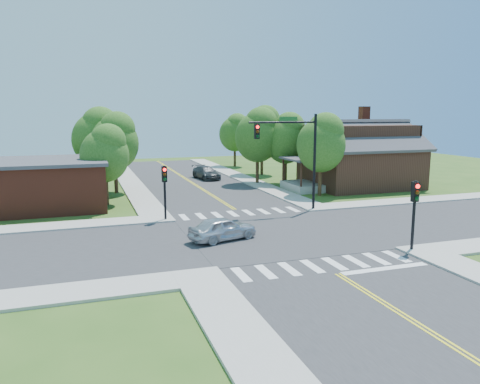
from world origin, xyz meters
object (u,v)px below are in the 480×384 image
object	(u,v)px
signal_mast_ne	(294,147)
signal_pole_se	(415,202)
house_ne	(360,153)
car_dgrey	(206,173)
signal_pole_nw	(165,183)
car_silver	(223,229)

from	to	relation	value
signal_mast_ne	signal_pole_se	xyz separation A→B (m)	(1.69, -11.21, -2.19)
signal_pole_se	signal_mast_ne	bearing A→B (deg)	98.56
house_ne	car_dgrey	world-z (taller)	house_ne
signal_pole_nw	car_silver	distance (m)	6.63
house_ne	signal_pole_nw	bearing A→B (deg)	-157.31
signal_mast_ne	car_dgrey	bearing A→B (deg)	95.47
signal_pole_se	car_silver	bearing A→B (deg)	149.29
car_dgrey	signal_pole_se	bearing A→B (deg)	-91.28
signal_pole_nw	car_silver	xyz separation A→B (m)	(2.28, -5.90, -1.98)
car_dgrey	signal_mast_ne	bearing A→B (deg)	-92.44
signal_pole_se	signal_pole_nw	world-z (taller)	same
house_ne	signal_pole_se	bearing A→B (deg)	-115.58
car_silver	signal_pole_nw	bearing A→B (deg)	5.44
car_silver	car_dgrey	xyz separation A→B (m)	(5.44, 24.54, 0.00)
signal_pole_nw	car_dgrey	bearing A→B (deg)	67.48
car_silver	signal_mast_ne	bearing A→B (deg)	-66.42
signal_pole_nw	house_ne	world-z (taller)	house_ne
signal_pole_se	house_ne	size ratio (longest dim) A/B	0.29
signal_mast_ne	car_silver	distance (m)	10.23
car_dgrey	car_silver	bearing A→B (deg)	-110.42
house_ne	car_dgrey	distance (m)	16.59
house_ne	signal_mast_ne	bearing A→B (deg)	-142.32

